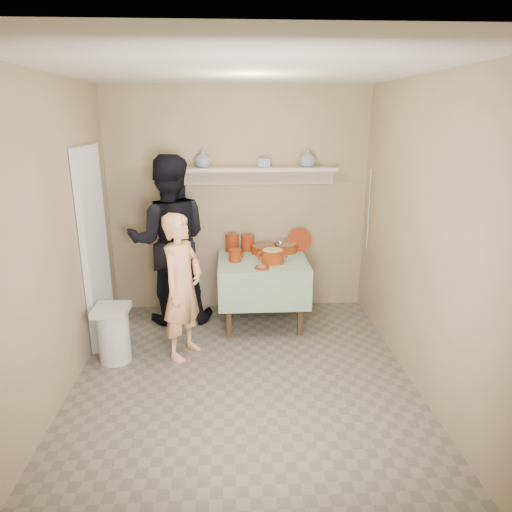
{
  "coord_description": "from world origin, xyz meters",
  "views": [
    {
      "loc": [
        -0.08,
        -3.52,
        2.28
      ],
      "look_at": [
        0.15,
        0.75,
        0.95
      ],
      "focal_mm": 32.0,
      "sensor_mm": 36.0,
      "label": 1
    }
  ],
  "objects": [
    {
      "name": "cazuela_rice",
      "position": [
        0.35,
        1.11,
        0.85
      ],
      "size": [
        0.33,
        0.25,
        0.14
      ],
      "color": "#721E02",
      "rests_on": "serving_table"
    },
    {
      "name": "propped_lid",
      "position": [
        0.7,
        1.56,
        0.88
      ],
      "size": [
        0.29,
        0.11,
        0.27
      ],
      "primitive_type": "cylinder",
      "rotation": [
        1.26,
        0.0,
        -0.03
      ],
      "color": "maroon",
      "rests_on": "serving_table"
    },
    {
      "name": "person_cook",
      "position": [
        -0.56,
        0.55,
        0.71
      ],
      "size": [
        0.55,
        0.62,
        1.43
      ],
      "primitive_type": "imported",
      "rotation": [
        0.0,
        0.0,
        1.08
      ],
      "color": "#F09E67",
      "rests_on": "ground"
    },
    {
      "name": "electrical_cord",
      "position": [
        1.47,
        1.48,
        1.25
      ],
      "size": [
        0.01,
        0.05,
        0.9
      ],
      "color": "silver",
      "rests_on": "wall_shelf"
    },
    {
      "name": "empty_bowl",
      "position": [
        -0.04,
        1.35,
        0.79
      ],
      "size": [
        0.16,
        0.16,
        0.05
      ],
      "primitive_type": "cylinder",
      "color": "maroon",
      "rests_on": "serving_table"
    },
    {
      "name": "plate_stack_a",
      "position": [
        -0.08,
        1.56,
        0.86
      ],
      "size": [
        0.16,
        0.16,
        0.21
      ],
      "primitive_type": "cylinder",
      "color": "maroon",
      "rests_on": "serving_table"
    },
    {
      "name": "ladle",
      "position": [
        0.48,
        1.5,
        0.87
      ],
      "size": [
        0.08,
        0.26,
        0.19
      ],
      "color": "silver",
      "rests_on": "cazuela_meat_b"
    },
    {
      "name": "bowl_stack",
      "position": [
        -0.05,
        1.18,
        0.83
      ],
      "size": [
        0.13,
        0.13,
        0.13
      ],
      "primitive_type": "cylinder",
      "color": "maroon",
      "rests_on": "serving_table"
    },
    {
      "name": "person_helper",
      "position": [
        -0.78,
        1.39,
        0.94
      ],
      "size": [
        0.97,
        0.79,
        1.89
      ],
      "primitive_type": "imported",
      "rotation": [
        0.0,
        0.0,
        -3.06
      ],
      "color": "black",
      "rests_on": "ground"
    },
    {
      "name": "plate_stack_b",
      "position": [
        0.1,
        1.58,
        0.85
      ],
      "size": [
        0.15,
        0.15,
        0.19
      ],
      "primitive_type": "cylinder",
      "color": "maroon",
      "rests_on": "serving_table"
    },
    {
      "name": "serving_table",
      "position": [
        0.25,
        1.28,
        0.64
      ],
      "size": [
        0.97,
        0.97,
        0.76
      ],
      "color": "#4C2D16",
      "rests_on": "ground"
    },
    {
      "name": "ground",
      "position": [
        0.0,
        0.0,
        0.0
      ],
      "size": [
        3.5,
        3.5,
        0.0
      ],
      "primitive_type": "plane",
      "color": "#6C6555",
      "rests_on": "ground"
    },
    {
      "name": "room_shell",
      "position": [
        0.0,
        0.0,
        1.61
      ],
      "size": [
        3.04,
        3.54,
        2.62
      ],
      "color": "tan",
      "rests_on": "ground"
    },
    {
      "name": "front_plate",
      "position": [
        0.22,
        0.92,
        0.77
      ],
      "size": [
        0.16,
        0.16,
        0.03
      ],
      "color": "maroon",
      "rests_on": "serving_table"
    },
    {
      "name": "ceramic_box",
      "position": [
        0.3,
        1.63,
        1.77
      ],
      "size": [
        0.15,
        0.12,
        0.09
      ],
      "primitive_type": "cube",
      "rotation": [
        0.0,
        0.0,
        -0.2
      ],
      "color": "navy",
      "rests_on": "wall_shelf"
    },
    {
      "name": "wall_shelf",
      "position": [
        0.2,
        1.65,
        1.67
      ],
      "size": [
        1.8,
        0.25,
        0.21
      ],
      "color": "#BCA88B",
      "rests_on": "room_shell"
    },
    {
      "name": "cazuela_meat_b",
      "position": [
        0.54,
        1.5,
        0.82
      ],
      "size": [
        0.28,
        0.28,
        0.1
      ],
      "color": "#721E02",
      "rests_on": "serving_table"
    },
    {
      "name": "tile_panel",
      "position": [
        -1.46,
        0.95,
        1.0
      ],
      "size": [
        0.06,
        0.7,
        2.0
      ],
      "primitive_type": "cube",
      "color": "silver",
      "rests_on": "ground"
    },
    {
      "name": "vase_right",
      "position": [
        0.77,
        1.6,
        1.82
      ],
      "size": [
        0.24,
        0.24,
        0.2
      ],
      "primitive_type": "imported",
      "rotation": [
        0.0,
        0.0,
        0.29
      ],
      "color": "navy",
      "rests_on": "wall_shelf"
    },
    {
      "name": "trash_bin",
      "position": [
        -1.23,
        0.47,
        0.28
      ],
      "size": [
        0.32,
        0.32,
        0.56
      ],
      "color": "silver",
      "rests_on": "ground"
    },
    {
      "name": "vase_left",
      "position": [
        -0.39,
        1.62,
        1.82
      ],
      "size": [
        0.22,
        0.22,
        0.19
      ],
      "primitive_type": "imported",
      "rotation": [
        0.0,
        0.0,
        0.24
      ],
      "color": "navy",
      "rests_on": "wall_shelf"
    },
    {
      "name": "cazuela_meat_a",
      "position": [
        0.28,
        1.45,
        0.82
      ],
      "size": [
        0.3,
        0.3,
        0.1
      ],
      "color": "#721E02",
      "rests_on": "serving_table"
    }
  ]
}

